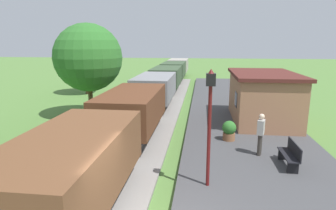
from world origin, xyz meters
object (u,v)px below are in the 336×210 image
(person_waiting, at_px, (261,133))
(tree_field_left, at_px, (85,55))
(bench_near_hut, at_px, (290,154))
(freight_train, at_px, (161,83))
(tree_trackside_far, at_px, (88,58))
(station_hut, at_px, (262,97))
(bench_down_platform, at_px, (245,95))
(potted_planter, at_px, (229,130))
(lamp_post_near, at_px, (210,107))

(person_waiting, bearing_deg, tree_field_left, -25.58)
(bench_near_hut, bearing_deg, tree_field_left, 133.44)
(freight_train, bearing_deg, tree_trackside_far, -120.27)
(station_hut, bearing_deg, bench_near_hut, -91.73)
(freight_train, relative_size, tree_trackside_far, 6.69)
(tree_trackside_far, relative_size, tree_field_left, 1.08)
(station_hut, distance_m, bench_down_platform, 5.49)
(station_hut, xyz_separation_m, person_waiting, (-1.09, -5.32, -0.47))
(bench_down_platform, bearing_deg, bench_near_hut, -90.00)
(potted_planter, height_order, tree_field_left, tree_field_left)
(bench_down_platform, bearing_deg, tree_field_left, 168.28)
(bench_near_hut, relative_size, potted_planter, 1.64)
(station_hut, bearing_deg, potted_planter, -120.37)
(person_waiting, bearing_deg, lamp_post_near, 73.49)
(bench_near_hut, bearing_deg, lamp_post_near, -149.51)
(bench_down_platform, height_order, person_waiting, person_waiting)
(station_hut, relative_size, tree_trackside_far, 0.99)
(bench_near_hut, xyz_separation_m, potted_planter, (-1.96, 2.64, 0.00))
(bench_near_hut, relative_size, person_waiting, 0.88)
(freight_train, relative_size, bench_near_hut, 26.13)
(potted_planter, relative_size, tree_field_left, 0.17)
(station_hut, relative_size, bench_down_platform, 3.87)
(freight_train, xyz_separation_m, bench_near_hut, (6.61, -12.93, -0.68))
(bench_down_platform, height_order, tree_field_left, tree_field_left)
(bench_near_hut, xyz_separation_m, tree_field_left, (-13.82, 14.59, 2.81))
(bench_near_hut, bearing_deg, tree_trackside_far, 146.75)
(bench_near_hut, bearing_deg, station_hut, 88.27)
(freight_train, height_order, potted_planter, freight_train)
(freight_train, relative_size, potted_planter, 42.79)
(station_hut, distance_m, lamp_post_near, 8.77)
(bench_near_hut, relative_size, tree_trackside_far, 0.26)
(tree_trackside_far, bearing_deg, station_hut, -2.20)
(tree_trackside_far, bearing_deg, potted_planter, -26.22)
(freight_train, bearing_deg, lamp_post_near, -76.24)
(station_hut, xyz_separation_m, bench_down_platform, (-0.19, 5.41, -0.93))
(bench_near_hut, height_order, tree_trackside_far, tree_trackside_far)
(bench_near_hut, height_order, tree_field_left, tree_field_left)
(potted_planter, bearing_deg, person_waiting, -57.14)
(potted_planter, bearing_deg, bench_down_platform, 77.81)
(freight_train, xyz_separation_m, bench_down_platform, (6.61, -1.21, -0.68))
(freight_train, relative_size, tree_field_left, 7.23)
(lamp_post_near, xyz_separation_m, tree_trackside_far, (-7.23, 8.48, 0.97))
(bench_down_platform, bearing_deg, person_waiting, -94.78)
(bench_down_platform, bearing_deg, lamp_post_near, -102.57)
(person_waiting, bearing_deg, freight_train, -43.56)
(potted_planter, relative_size, tree_trackside_far, 0.16)
(lamp_post_near, height_order, tree_field_left, tree_field_left)
(bench_near_hut, height_order, potted_planter, potted_planter)
(person_waiting, height_order, potted_planter, person_waiting)
(freight_train, bearing_deg, bench_near_hut, -62.94)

